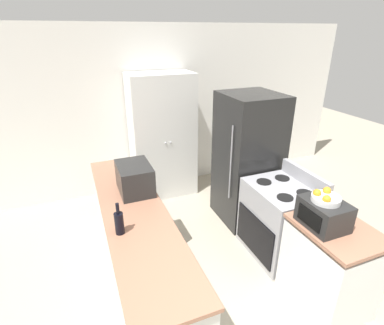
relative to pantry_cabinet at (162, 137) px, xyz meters
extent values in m
cube|color=white|center=(-0.01, 0.34, 0.33)|extent=(7.00, 0.06, 2.60)
cube|color=silver|center=(-0.82, -1.78, -0.56)|extent=(0.58, 2.62, 0.81)
cube|color=#9E6B51|center=(-0.82, -1.78, -0.10)|extent=(0.60, 2.67, 0.04)
cube|color=silver|center=(0.80, -2.74, -0.56)|extent=(0.58, 0.73, 0.81)
cube|color=#9E6B51|center=(0.80, -2.74, -0.10)|extent=(0.60, 0.75, 0.04)
cube|color=silver|center=(0.00, 0.00, 0.00)|extent=(0.97, 0.57, 1.93)
sphere|color=#B2B2B7|center=(-0.04, -0.30, 0.00)|extent=(0.03, 0.03, 0.03)
sphere|color=#B2B2B7|center=(0.04, -0.30, 0.00)|extent=(0.03, 0.03, 0.03)
cube|color=#9E9EA3|center=(0.82, -1.95, -0.53)|extent=(0.64, 0.80, 0.88)
cube|color=black|center=(0.49, -1.95, -0.64)|extent=(0.02, 0.70, 0.48)
cube|color=#9E9EA3|center=(1.11, -1.95, -0.01)|extent=(0.06, 0.76, 0.16)
cylinder|color=black|center=(0.69, -2.14, -0.08)|extent=(0.17, 0.17, 0.01)
cylinder|color=black|center=(0.69, -1.76, -0.08)|extent=(0.17, 0.17, 0.01)
cylinder|color=black|center=(0.95, -2.14, -0.08)|extent=(0.17, 0.17, 0.01)
cylinder|color=black|center=(0.95, -1.76, -0.08)|extent=(0.17, 0.17, 0.01)
cube|color=black|center=(0.85, -1.13, -0.08)|extent=(0.71, 0.76, 1.78)
cylinder|color=gray|center=(0.48, -1.34, 0.01)|extent=(0.02, 0.02, 0.98)
cube|color=black|center=(-0.73, -1.40, 0.07)|extent=(0.34, 0.48, 0.31)
cube|color=black|center=(-0.55, -1.44, 0.07)|extent=(0.01, 0.30, 0.22)
cylinder|color=black|center=(-1.01, -2.09, 0.01)|extent=(0.08, 0.08, 0.20)
cylinder|color=black|center=(-1.01, -2.09, 0.16)|extent=(0.03, 0.03, 0.10)
cube|color=black|center=(0.69, -2.66, 0.04)|extent=(0.32, 0.39, 0.25)
cube|color=black|center=(0.53, -2.66, 0.04)|extent=(0.01, 0.27, 0.15)
cylinder|color=silver|center=(0.69, -2.65, 0.19)|extent=(0.25, 0.25, 0.05)
sphere|color=orange|center=(0.74, -2.60, 0.23)|extent=(0.07, 0.07, 0.07)
sphere|color=orange|center=(0.63, -2.60, 0.23)|extent=(0.07, 0.07, 0.07)
sphere|color=orange|center=(0.63, -2.71, 0.23)|extent=(0.07, 0.07, 0.07)
camera|label=1|loc=(-1.22, -4.29, 1.52)|focal=28.00mm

